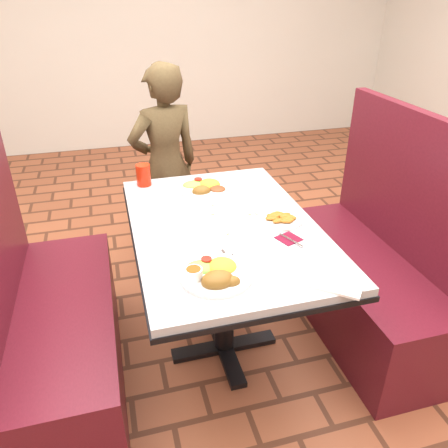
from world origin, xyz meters
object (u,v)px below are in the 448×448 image
at_px(dining_table, 224,242).
at_px(far_dinner_plate, 205,186).
at_px(near_dinner_plate, 215,271).
at_px(booth_bench_left, 53,329).
at_px(red_tumbler, 143,175).
at_px(booth_bench_right, 368,274).
at_px(plantain_plate, 281,219).
at_px(diner_person, 165,166).

distance_m(dining_table, far_dinner_plate, 0.40).
distance_m(dining_table, near_dinner_plate, 0.43).
distance_m(dining_table, booth_bench_left, 0.86).
relative_size(far_dinner_plate, red_tumbler, 2.46).
distance_m(booth_bench_left, far_dinner_plate, 0.99).
bearing_deg(near_dinner_plate, booth_bench_left, 149.85).
distance_m(booth_bench_right, far_dinner_plate, 0.99).
distance_m(far_dinner_plate, plantain_plate, 0.49).
relative_size(booth_bench_left, booth_bench_right, 1.00).
bearing_deg(plantain_plate, far_dinner_plate, 120.58).
bearing_deg(plantain_plate, near_dinner_plate, -138.97).
xyz_separation_m(booth_bench_left, near_dinner_plate, (0.66, -0.38, 0.45)).
relative_size(booth_bench_left, diner_person, 0.92).
relative_size(diner_person, far_dinner_plate, 4.66).
height_order(diner_person, near_dinner_plate, diner_person).
height_order(near_dinner_plate, far_dinner_plate, near_dinner_plate).
relative_size(booth_bench_left, near_dinner_plate, 4.41).
bearing_deg(near_dinner_plate, red_tumbler, 99.59).
relative_size(booth_bench_left, far_dinner_plate, 4.30).
bearing_deg(diner_person, red_tumbler, 54.05).
height_order(booth_bench_left, near_dinner_plate, booth_bench_left).
distance_m(dining_table, plantain_plate, 0.28).
bearing_deg(plantain_plate, dining_table, 170.45).
distance_m(booth_bench_right, red_tumbler, 1.31).
bearing_deg(far_dinner_plate, booth_bench_right, -25.55).
height_order(near_dinner_plate, red_tumbler, red_tumbler).
distance_m(booth_bench_right, diner_person, 1.41).
relative_size(diner_person, red_tumbler, 11.46).
relative_size(dining_table, red_tumbler, 10.68).
bearing_deg(dining_table, booth_bench_right, 0.00).
bearing_deg(diner_person, plantain_plate, 92.86).
xyz_separation_m(booth_bench_left, diner_person, (0.69, 1.03, 0.32)).
bearing_deg(red_tumbler, near_dinner_plate, -80.41).
bearing_deg(plantain_plate, diner_person, 108.67).
xyz_separation_m(dining_table, plantain_plate, (0.25, -0.04, 0.11)).
xyz_separation_m(dining_table, diner_person, (-0.11, 1.03, -0.00)).
relative_size(plantain_plate, red_tumbler, 1.72).
bearing_deg(dining_table, plantain_plate, -9.55).
xyz_separation_m(diner_person, red_tumbler, (-0.18, -0.50, 0.16)).
bearing_deg(far_dinner_plate, booth_bench_left, -154.58).
bearing_deg(diner_person, near_dinner_plate, 73.04).
xyz_separation_m(dining_table, far_dinner_plate, (0.00, 0.38, 0.12)).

